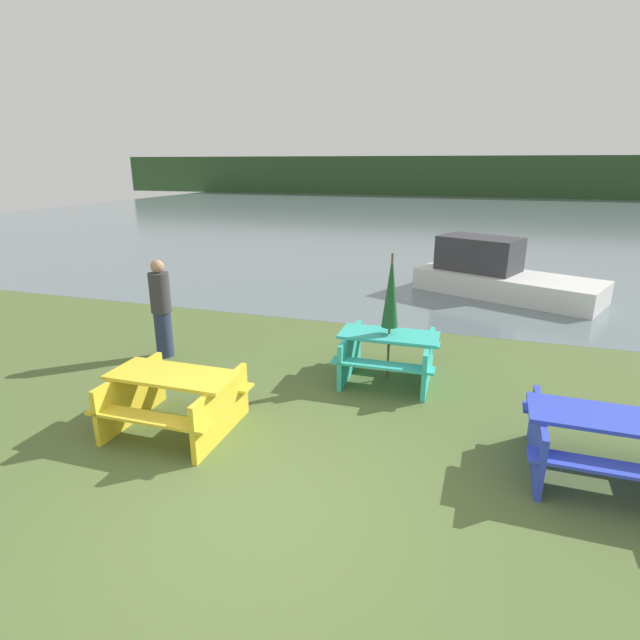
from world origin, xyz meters
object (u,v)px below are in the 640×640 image
picnic_table_yellow (175,396)px  picnic_table_teal (388,352)px  boat (498,275)px  umbrella_darkgreen (391,292)px  person (161,309)px  picnic_table_blue (616,442)px

picnic_table_yellow → picnic_table_teal: size_ratio=1.04×
picnic_table_yellow → boat: 9.58m
picnic_table_yellow → picnic_table_teal: 3.34m
umbrella_darkgreen → person: (-3.99, -0.22, -0.57)m
picnic_table_teal → umbrella_darkgreen: 0.99m
umbrella_darkgreen → person: bearing=-176.8°
picnic_table_blue → umbrella_darkgreen: bearing=146.0°
picnic_table_blue → boat: size_ratio=0.38×
picnic_table_teal → picnic_table_yellow: bearing=-134.3°
picnic_table_yellow → picnic_table_blue: (5.15, 0.49, 0.00)m
picnic_table_teal → boat: size_ratio=0.32×
picnic_table_blue → person: 7.02m
picnic_table_blue → boat: boat is taller
umbrella_darkgreen → person: size_ratio=1.16×
umbrella_darkgreen → picnic_table_teal: bearing=-104.0°
picnic_table_blue → picnic_table_teal: bearing=146.0°
person → picnic_table_yellow: bearing=-52.7°
picnic_table_teal → umbrella_darkgreen: umbrella_darkgreen is taller
picnic_table_blue → picnic_table_yellow: bearing=-174.5°
picnic_table_yellow → person: bearing=127.3°
picnic_table_yellow → picnic_table_blue: 5.18m
person → umbrella_darkgreen: bearing=3.2°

